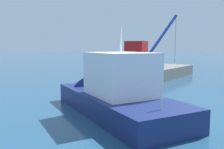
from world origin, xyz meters
name	(u,v)px	position (x,y,z in m)	size (l,w,h in m)	color
ground	(115,82)	(0.00, 0.00, 0.00)	(200.00, 200.00, 0.00)	navy
dock	(146,71)	(-6.15, 0.00, 0.59)	(10.71, 7.51, 1.19)	slate
crane_truck	(142,54)	(-5.85, -0.38, 2.63)	(9.36, 2.98, 6.53)	maroon
dock_worker	(152,60)	(-3.30, 2.29, 2.08)	(0.34, 0.34, 1.75)	#3C3C3C
salvaged_car	(104,77)	(0.79, -0.74, 0.57)	(4.01, 2.70, 3.62)	navy
moored_yacht	(105,101)	(8.37, 5.38, 0.39)	(7.67, 11.11, 6.03)	navy
piling_near	(96,68)	(-0.24, -2.67, 1.27)	(0.42, 0.42, 2.54)	brown
piling_mid	(120,70)	(-0.22, 0.39, 1.26)	(0.34, 0.34, 2.53)	brown
piling_far	(137,74)	(-0.36, 2.28, 0.95)	(0.36, 0.36, 1.90)	#4D3F26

